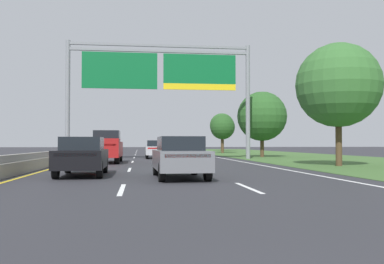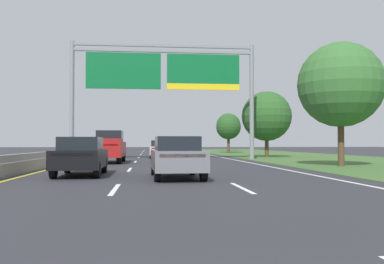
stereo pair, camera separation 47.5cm
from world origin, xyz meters
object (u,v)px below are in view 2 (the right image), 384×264
object	(u,v)px
roadside_tree_near	(340,85)
car_grey_centre_lane_sedan	(177,156)
car_black_left_lane_sedan	(81,155)
roadside_tree_mid	(267,116)
roadside_tree_distant	(228,125)
roadside_tree_far	(228,127)
overhead_sign_gantry	(164,77)
pickup_truck_red	(109,147)
car_silver_centre_lane_sedan	(160,149)

from	to	relation	value
roadside_tree_near	car_grey_centre_lane_sedan	bearing A→B (deg)	-144.80
car_black_left_lane_sedan	roadside_tree_mid	size ratio (longest dim) A/B	0.71
car_grey_centre_lane_sedan	roadside_tree_near	distance (m)	12.65
roadside_tree_near	roadside_tree_distant	size ratio (longest dim) A/B	1.14
roadside_tree_far	roadside_tree_distant	bearing A→B (deg)	79.17
overhead_sign_gantry	car_grey_centre_lane_sedan	bearing A→B (deg)	-90.43
roadside_tree_mid	roadside_tree_far	xyz separation A→B (m)	(-0.45, 16.88, -0.39)
pickup_truck_red	roadside_tree_far	size ratio (longest dim) A/B	1.04
pickup_truck_red	roadside_tree_mid	size ratio (longest dim) A/B	0.87
roadside_tree_near	pickup_truck_red	bearing A→B (deg)	156.34
pickup_truck_red	roadside_tree_distant	size ratio (longest dim) A/B	0.87
car_grey_centre_lane_sedan	roadside_tree_near	world-z (taller)	roadside_tree_near
pickup_truck_red	roadside_tree_far	bearing A→B (deg)	-26.21
pickup_truck_red	roadside_tree_distant	world-z (taller)	roadside_tree_distant
overhead_sign_gantry	car_silver_centre_lane_sedan	bearing A→B (deg)	94.52
car_silver_centre_lane_sedan	roadside_tree_near	bearing A→B (deg)	-144.57
overhead_sign_gantry	roadside_tree_near	world-z (taller)	overhead_sign_gantry
roadside_tree_far	pickup_truck_red	bearing A→B (deg)	-116.58
overhead_sign_gantry	car_black_left_lane_sedan	size ratio (longest dim) A/B	3.40
pickup_truck_red	car_silver_centre_lane_sedan	distance (m)	8.87
car_grey_centre_lane_sedan	car_black_left_lane_sedan	size ratio (longest dim) A/B	1.00
pickup_truck_red	roadside_tree_distant	xyz separation A→B (m)	(15.65, 38.62, 3.16)
car_black_left_lane_sedan	roadside_tree_near	bearing A→B (deg)	-69.85
pickup_truck_red	car_black_left_lane_sedan	world-z (taller)	pickup_truck_red
roadside_tree_near	roadside_tree_far	size ratio (longest dim) A/B	1.37
car_black_left_lane_sedan	roadside_tree_distant	world-z (taller)	roadside_tree_distant
pickup_truck_red	roadside_tree_near	size ratio (longest dim) A/B	0.76
car_silver_centre_lane_sedan	roadside_tree_distant	world-z (taller)	roadside_tree_distant
pickup_truck_red	car_black_left_lane_sedan	xyz separation A→B (m)	(-0.05, -11.24, -0.26)
roadside_tree_mid	roadside_tree_distant	xyz separation A→B (m)	(1.82, 28.75, 0.35)
car_grey_centre_lane_sedan	roadside_tree_mid	size ratio (longest dim) A/B	0.71
roadside_tree_near	roadside_tree_distant	xyz separation A→B (m)	(2.03, 44.59, -0.43)
overhead_sign_gantry	roadside_tree_distant	bearing A→B (deg)	70.61
car_silver_centre_lane_sedan	car_black_left_lane_sedan	bearing A→B (deg)	169.16
pickup_truck_red	car_silver_centre_lane_sedan	bearing A→B (deg)	-24.22
roadside_tree_near	overhead_sign_gantry	bearing A→B (deg)	130.88
overhead_sign_gantry	roadside_tree_distant	size ratio (longest dim) A/B	2.41
overhead_sign_gantry	car_black_left_lane_sedan	xyz separation A→B (m)	(-3.96, -16.49, -5.96)
car_silver_centre_lane_sedan	roadside_tree_far	world-z (taller)	roadside_tree_far
pickup_truck_red	car_silver_centre_lane_sedan	size ratio (longest dim) A/B	1.23
car_grey_centre_lane_sedan	roadside_tree_far	distance (m)	40.90
car_black_left_lane_sedan	roadside_tree_distant	size ratio (longest dim) A/B	0.71
overhead_sign_gantry	roadside_tree_mid	world-z (taller)	overhead_sign_gantry
roadside_tree_mid	roadside_tree_distant	size ratio (longest dim) A/B	1.00
pickup_truck_red	car_black_left_lane_sedan	size ratio (longest dim) A/B	1.22
roadside_tree_distant	car_silver_centre_lane_sedan	bearing A→B (deg)	-111.38
car_grey_centre_lane_sedan	overhead_sign_gantry	bearing A→B (deg)	-2.06
overhead_sign_gantry	car_grey_centre_lane_sedan	distance (m)	19.13
car_black_left_lane_sedan	roadside_tree_mid	bearing A→B (deg)	-34.24
overhead_sign_gantry	roadside_tree_far	bearing A→B (deg)	66.22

